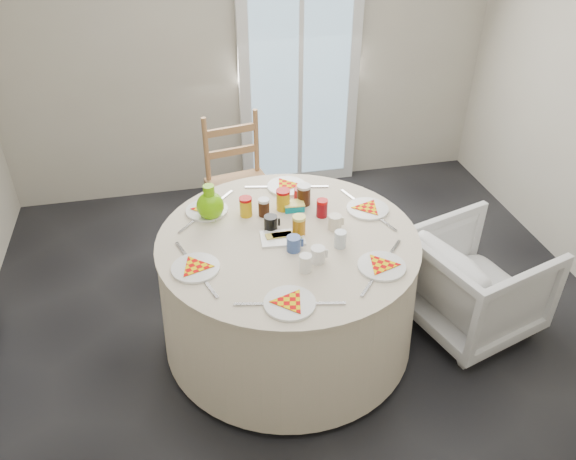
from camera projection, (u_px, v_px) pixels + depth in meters
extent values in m
plane|color=black|center=(308.00, 337.00, 3.48)|extent=(4.00, 4.00, 0.00)
cube|color=#BCB5A3|center=(248.00, 36.00, 4.36)|extent=(4.00, 0.02, 2.60)
cube|color=silver|center=(300.00, 66.00, 4.53)|extent=(1.00, 0.08, 2.10)
cylinder|color=beige|center=(288.00, 290.00, 3.28)|extent=(1.48, 1.48, 0.75)
imported|color=silver|center=(478.00, 274.00, 3.38)|extent=(0.83, 0.86, 0.72)
cube|color=#038896|center=(294.00, 205.00, 3.29)|extent=(0.12, 0.09, 0.05)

